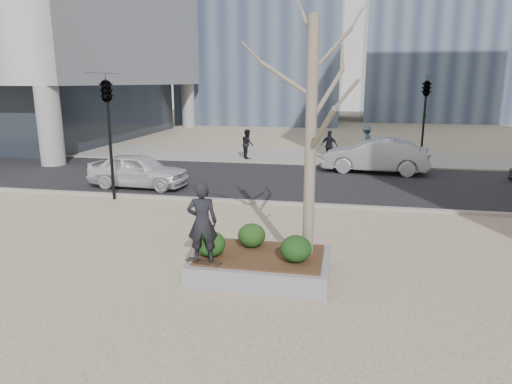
% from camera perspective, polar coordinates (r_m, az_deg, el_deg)
% --- Properties ---
extents(ground, '(120.00, 120.00, 0.00)m').
position_cam_1_polar(ground, '(10.54, -4.83, -9.83)').
color(ground, tan).
rests_on(ground, ground).
extents(street, '(60.00, 8.00, 0.02)m').
position_cam_1_polar(street, '(19.92, 3.00, 1.48)').
color(street, black).
rests_on(street, ground).
extents(far_sidewalk, '(60.00, 6.00, 0.02)m').
position_cam_1_polar(far_sidewalk, '(26.75, 5.13, 4.57)').
color(far_sidewalk, gray).
rests_on(far_sidewalk, ground).
extents(planter, '(3.00, 2.00, 0.45)m').
position_cam_1_polar(planter, '(10.24, 0.61, -9.14)').
color(planter, gray).
rests_on(planter, ground).
extents(planter_mulch, '(2.70, 1.70, 0.04)m').
position_cam_1_polar(planter_mulch, '(10.14, 0.61, -7.86)').
color(planter_mulch, '#382314').
rests_on(planter_mulch, planter).
extents(sycamore_tree, '(2.80, 2.80, 6.60)m').
position_cam_1_polar(sycamore_tree, '(9.62, 6.98, 11.17)').
color(sycamore_tree, gray).
rests_on(sycamore_tree, planter_mulch).
extents(shrub_left, '(0.65, 0.65, 0.55)m').
position_cam_1_polar(shrub_left, '(9.98, -5.70, -6.47)').
color(shrub_left, '#103310').
rests_on(shrub_left, planter_mulch).
extents(shrub_middle, '(0.64, 0.64, 0.54)m').
position_cam_1_polar(shrub_middle, '(10.48, -0.54, -5.44)').
color(shrub_middle, black).
rests_on(shrub_middle, planter_mulch).
extents(shrub_right, '(0.67, 0.67, 0.57)m').
position_cam_1_polar(shrub_right, '(9.67, 5.02, -7.08)').
color(shrub_right, '#153310').
rests_on(shrub_right, planter_mulch).
extents(skateboard, '(0.80, 0.36, 0.08)m').
position_cam_1_polar(skateboard, '(9.75, -6.59, -8.75)').
color(skateboard, black).
rests_on(skateboard, planter).
extents(skateboarder, '(0.69, 0.53, 1.70)m').
position_cam_1_polar(skateboarder, '(9.45, -6.74, -3.77)').
color(skateboarder, black).
rests_on(skateboarder, skateboard).
extents(police_car, '(4.11, 1.82, 1.37)m').
position_cam_1_polar(police_car, '(19.03, -14.49, 2.64)').
color(police_car, silver).
rests_on(police_car, street).
extents(car_silver, '(5.00, 2.18, 1.60)m').
position_cam_1_polar(car_silver, '(22.19, 14.69, 4.43)').
color(car_silver, '#9C9DA3').
rests_on(car_silver, street).
extents(pedestrian_a, '(0.88, 0.97, 1.63)m').
position_cam_1_polar(pedestrian_a, '(25.48, -1.06, 6.04)').
color(pedestrian_a, black).
rests_on(pedestrian_a, far_sidewalk).
extents(pedestrian_b, '(1.07, 1.33, 1.79)m').
position_cam_1_polar(pedestrian_b, '(26.67, 13.59, 6.19)').
color(pedestrian_b, '#405F73').
rests_on(pedestrian_b, far_sidewalk).
extents(pedestrian_c, '(1.04, 0.74, 1.63)m').
position_cam_1_polar(pedestrian_c, '(25.03, 9.17, 5.74)').
color(pedestrian_c, black).
rests_on(pedestrian_c, far_sidewalk).
extents(traffic_light_near, '(0.60, 2.48, 4.50)m').
position_cam_1_polar(traffic_light_near, '(17.11, -17.81, 6.46)').
color(traffic_light_near, black).
rests_on(traffic_light_near, ground).
extents(traffic_light_far, '(0.60, 2.48, 4.50)m').
position_cam_1_polar(traffic_light_far, '(24.26, 20.23, 8.20)').
color(traffic_light_far, black).
rests_on(traffic_light_far, ground).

